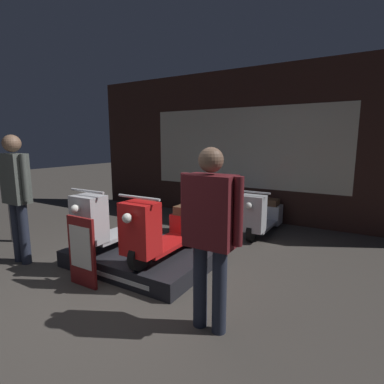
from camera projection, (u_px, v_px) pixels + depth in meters
The scene contains 11 objects.
ground_plane at pixel (94, 304), 3.18m from camera, with size 30.00×30.00×0.00m, color #423D38.
shop_wall_back at pixel (243, 146), 6.47m from camera, with size 7.89×0.09×3.20m.
display_platform at pixel (143, 256), 4.20m from camera, with size 1.89×1.37×0.22m.
scooter_display_left at pixel (118, 221), 4.31m from camera, with size 0.59×1.51×0.87m.
scooter_display_right at pixel (166, 230), 3.88m from camera, with size 0.59×1.51×0.87m.
scooter_backrow_0 at pixel (215, 209), 6.02m from camera, with size 0.59×1.51×0.87m.
scooter_backrow_1 at pixel (261, 215), 5.53m from camera, with size 0.59×1.51×0.87m.
person_left_browsing at pixel (16, 190), 4.10m from camera, with size 0.54×0.23×1.79m.
person_right_browsing at pixel (210, 226), 2.60m from camera, with size 0.59×0.24×1.66m.
price_sign_board at pixel (82, 252), 3.51m from camera, with size 0.43×0.04×0.84m.
street_bollard at pixel (13, 219), 5.09m from camera, with size 0.10×0.10×0.77m.
Camera 1 is at (2.40, -1.99, 1.71)m, focal length 28.00 mm.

